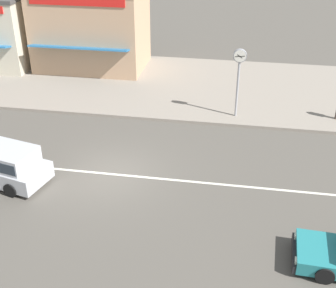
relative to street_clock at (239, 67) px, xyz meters
The scene contains 5 objects.
ground_plane 8.66m from the street_clock, 127.77° to the right, with size 160.00×160.00×0.00m, color #544F47.
lane_centre_stripe 8.66m from the street_clock, 127.77° to the right, with size 50.40×0.14×0.01m, color silver.
kerb_strip 6.97m from the street_clock, 141.66° to the left, with size 68.00×10.00×0.15m, color gray.
street_clock is the anchor object (origin of this frame).
shopfront_corner_warung 11.63m from the street_clock, 147.45° to the left, with size 7.08×5.32×5.27m.
Camera 1 is at (5.24, -16.30, 10.89)m, focal length 50.00 mm.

